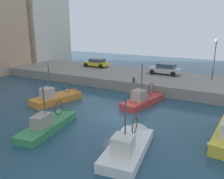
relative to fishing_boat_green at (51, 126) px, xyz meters
name	(u,v)px	position (x,y,z in m)	size (l,w,h in m)	color
water_surface	(121,117)	(4.49, -3.71, -0.12)	(80.00, 80.00, 0.00)	navy
quay_wall	(161,82)	(15.99, -3.71, 0.48)	(9.00, 56.00, 1.20)	gray
fishing_boat_green	(51,126)	(0.00, 0.00, 0.00)	(6.52, 2.48, 4.20)	#388951
fishing_boat_red	(144,102)	(8.65, -4.28, 0.02)	(6.38, 2.83, 4.81)	#BC3833
fishing_boat_orange	(59,100)	(5.25, 3.76, -0.01)	(6.21, 3.16, 4.80)	orange
fishing_boat_white	(130,148)	(-0.06, -6.61, -0.01)	(6.17, 2.74, 5.03)	white
parked_car_yellow	(96,63)	(18.41, 7.55, 1.76)	(1.96, 4.01, 1.32)	gold
parked_car_silver	(165,69)	(17.91, -3.58, 1.82)	(1.96, 4.15, 1.47)	#B7B7BC
mooring_bollard_north	(134,80)	(11.84, -1.71, 1.35)	(0.28, 0.28, 0.55)	#2D2D33
quay_streetlamp	(215,53)	(17.49, -9.50, 4.33)	(0.36, 0.36, 4.83)	#38383D
waterfront_building_west	(36,12)	(21.95, 23.33, 9.88)	(9.93, 8.77, 19.97)	silver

